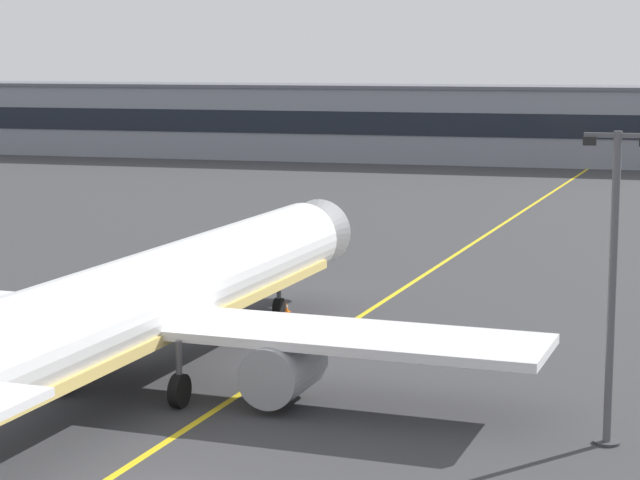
% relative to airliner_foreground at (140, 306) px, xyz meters
% --- Properties ---
extents(taxiway_centreline, '(13.97, 179.50, 0.01)m').
position_rel_airliner_foreground_xyz_m(taxiway_centreline, '(5.46, 18.76, -3.37)').
color(taxiway_centreline, yellow).
rests_on(taxiway_centreline, ground).
extents(airliner_foreground, '(32.28, 41.53, 11.65)m').
position_rel_airliner_foreground_xyz_m(airliner_foreground, '(0.00, 0.00, 0.00)').
color(airliner_foreground, white).
rests_on(airliner_foreground, ground).
extents(apron_lamp_post, '(2.24, 0.90, 10.71)m').
position_rel_airliner_foreground_xyz_m(apron_lamp_post, '(18.19, -2.16, 2.27)').
color(apron_lamp_post, '#515156').
rests_on(apron_lamp_post, ground).
extents(safety_cone_by_nose_gear, '(0.44, 0.44, 0.55)m').
position_rel_airliner_foreground_xyz_m(safety_cone_by_nose_gear, '(1.24, 15.43, -3.11)').
color(safety_cone_by_nose_gear, orange).
rests_on(safety_cone_by_nose_gear, ground).
extents(terminal_building, '(155.72, 12.40, 9.45)m').
position_rel_airliner_foreground_xyz_m(terminal_building, '(1.65, 106.71, 1.37)').
color(terminal_building, gray).
rests_on(terminal_building, ground).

